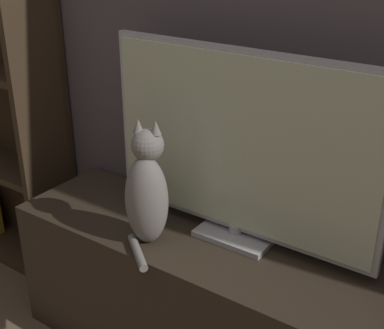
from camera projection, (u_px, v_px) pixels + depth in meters
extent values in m
cube|color=#564C51|center=(244.00, 1.00, 1.72)|extent=(4.80, 0.05, 2.60)
cube|color=#33281E|center=(197.00, 301.00, 1.95)|extent=(1.39, 0.43, 0.54)
cube|color=#B7B7BC|center=(235.00, 235.00, 1.84)|extent=(0.26, 0.16, 0.02)
cylinder|color=#B7B7BC|center=(236.00, 228.00, 1.83)|extent=(0.04, 0.04, 0.03)
cube|color=#B7B7BC|center=(240.00, 145.00, 1.71)|extent=(0.97, 0.02, 0.62)
cube|color=beige|center=(238.00, 146.00, 1.70)|extent=(0.93, 0.01, 0.58)
ellipsoid|color=gray|center=(147.00, 200.00, 1.76)|extent=(0.18, 0.17, 0.32)
ellipsoid|color=black|center=(152.00, 198.00, 1.81)|extent=(0.09, 0.07, 0.17)
sphere|color=gray|center=(148.00, 145.00, 1.70)|extent=(0.13, 0.13, 0.11)
cone|color=gray|center=(138.00, 126.00, 1.69)|extent=(0.04, 0.04, 0.04)
cone|color=gray|center=(156.00, 128.00, 1.67)|extent=(0.04, 0.04, 0.04)
cylinder|color=gray|center=(138.00, 252.00, 1.74)|extent=(0.17, 0.14, 0.03)
cube|color=#3D2D1E|center=(45.00, 134.00, 2.27)|extent=(0.03, 0.28, 1.42)
cube|color=#3D2D1E|center=(8.00, 108.00, 2.57)|extent=(0.84, 0.03, 1.42)
cube|color=#3D2D1E|center=(8.00, 242.00, 2.77)|extent=(0.78, 0.25, 0.03)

